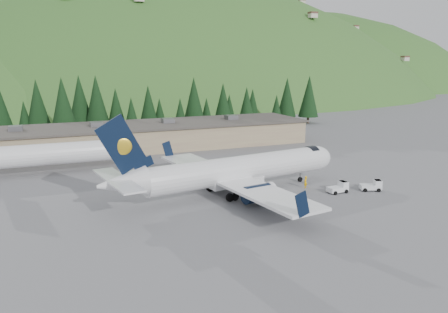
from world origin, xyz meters
TOP-DOWN VIEW (x-y plane):
  - ground at (0.00, 0.00)m, footprint 600.00×600.00m
  - airliner at (-1.06, -0.16)m, footprint 36.53×34.41m
  - second_airliner at (-24.92, 22.00)m, footprint 27.50×11.00m
  - baggage_tug_a at (12.90, -5.27)m, footprint 2.95×1.87m
  - baggage_tug_b at (17.92, -6.30)m, footprint 3.23×2.59m
  - terminal_building at (-5.01, 38.00)m, footprint 71.00×17.00m
  - ramp_worker at (9.74, -1.53)m, footprint 0.77×0.71m
  - tree_line at (-10.98, 59.33)m, footprint 115.97×18.42m
  - hills at (53.34, 207.38)m, footprint 614.00×330.00m

SIDE VIEW (x-z plane):
  - hills at x=53.34m, z-range -232.80..67.20m
  - ground at x=0.00m, z-range 0.00..0.00m
  - baggage_tug_a at x=12.90m, z-range -0.08..1.46m
  - baggage_tug_b at x=17.92m, z-range -0.08..1.46m
  - ramp_worker at x=9.74m, z-range 0.00..1.76m
  - terminal_building at x=-5.01m, z-range -0.43..5.67m
  - airliner at x=-1.06m, z-range -2.83..9.29m
  - second_airliner at x=-24.92m, z-range -1.70..8.35m
  - tree_line at x=-10.98m, z-range 0.41..14.58m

